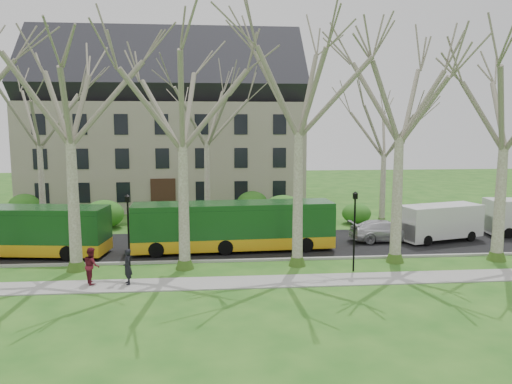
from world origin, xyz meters
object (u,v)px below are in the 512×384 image
(van_a, at_px, (440,223))
(bus_lead, at_px, (5,230))
(pedestrian_a, at_px, (128,267))
(bus_follow, at_px, (234,226))
(sedan, at_px, (385,231))
(pedestrian_b, at_px, (92,265))

(van_a, bearing_deg, bus_lead, 167.45)
(bus_lead, xyz_separation_m, pedestrian_a, (8.30, -6.38, -0.65))
(bus_follow, height_order, sedan, bus_follow)
(bus_follow, distance_m, pedestrian_a, 8.51)
(van_a, bearing_deg, pedestrian_a, -173.96)
(sedan, bearing_deg, bus_lead, 90.83)
(sedan, relative_size, van_a, 0.86)
(sedan, height_order, van_a, van_a)
(van_a, bearing_deg, sedan, 161.03)
(pedestrian_a, distance_m, pedestrian_b, 1.82)
(van_a, bearing_deg, pedestrian_b, -176.22)
(pedestrian_a, height_order, pedestrian_b, pedestrian_b)
(bus_follow, relative_size, pedestrian_b, 6.84)
(bus_follow, xyz_separation_m, sedan, (10.43, 1.56, -0.86))
(bus_lead, bearing_deg, pedestrian_a, -30.03)
(bus_lead, xyz_separation_m, sedan, (24.30, 1.56, -0.83))
(bus_follow, relative_size, van_a, 2.22)
(sedan, xyz_separation_m, pedestrian_b, (-17.81, -7.68, 0.21))
(bus_follow, height_order, van_a, bus_follow)
(bus_follow, xyz_separation_m, pedestrian_b, (-7.38, -6.12, -0.65))
(van_a, bearing_deg, bus_follow, 170.05)
(bus_lead, bearing_deg, bus_follow, 7.54)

